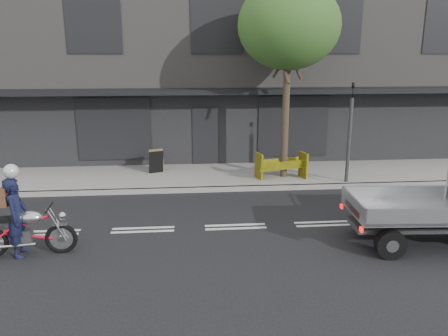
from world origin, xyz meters
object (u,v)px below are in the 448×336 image
Objects in this scene: motorcycle at (26,231)px; rider at (17,217)px; traffic_light_pole at (349,139)px; sandwich_board at (156,162)px; street_tree at (289,26)px; construction_barrier at (283,167)px.

rider is (-0.15, -0.00, 0.32)m from motorcycle.
traffic_light_pole is 10.19m from motorcycle.
rider is 2.16× the size of sandwich_board.
motorcycle is (-7.05, -5.41, -4.70)m from street_tree.
motorcycle is 1.30× the size of construction_barrier.
street_tree reaches higher than traffic_light_pole.
traffic_light_pole reaches higher than motorcycle.
motorcycle is (-9.05, -4.56, -1.07)m from traffic_light_pole.
sandwich_board is (2.64, 6.23, -0.34)m from rider.
street_tree is 3.73× the size of rider.
traffic_light_pole is 2.41m from construction_barrier.
street_tree reaches higher than rider.
sandwich_board is at bearing 64.77° from motorcycle.
street_tree is 1.93× the size of traffic_light_pole.
motorcycle is at bearing -153.23° from traffic_light_pole.
street_tree is 10.05m from motorcycle.
rider reaches higher than sandwich_board.
traffic_light_pole is at bearing -34.37° from sandwich_board.
traffic_light_pole is (2.00, -0.85, -3.63)m from street_tree.
street_tree is 4.68m from construction_barrier.
rider is (-7.20, -5.41, -4.37)m from street_tree.
street_tree reaches higher than construction_barrier.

